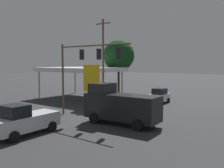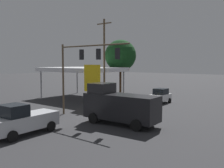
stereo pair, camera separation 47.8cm
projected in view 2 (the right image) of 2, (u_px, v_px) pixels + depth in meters
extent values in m
plane|color=#2D2D30|center=(99.00, 118.00, 24.53)|extent=(200.00, 200.00, 0.00)
cylinder|color=brown|center=(63.00, 80.00, 26.27)|extent=(0.20, 0.20, 7.35)
cylinder|color=brown|center=(92.00, 46.00, 23.34)|extent=(8.47, 0.14, 0.14)
cube|color=black|center=(82.00, 55.00, 24.31)|extent=(0.36, 0.28, 1.00)
sphere|color=#360505|center=(83.00, 52.00, 24.43)|extent=(0.22, 0.22, 0.22)
sphere|color=#392305|center=(83.00, 55.00, 24.45)|extent=(0.22, 0.22, 0.22)
sphere|color=#41FF6B|center=(83.00, 58.00, 24.48)|extent=(0.22, 0.22, 0.22)
cube|color=black|center=(98.00, 54.00, 22.94)|extent=(0.36, 0.28, 1.00)
sphere|color=#360505|center=(100.00, 51.00, 23.06)|extent=(0.22, 0.22, 0.22)
sphere|color=#392305|center=(100.00, 54.00, 23.08)|extent=(0.22, 0.22, 0.22)
sphere|color=#41FF6B|center=(100.00, 57.00, 23.11)|extent=(0.22, 0.22, 0.22)
cube|color=black|center=(117.00, 54.00, 21.57)|extent=(0.36, 0.28, 1.00)
sphere|color=#360505|center=(119.00, 50.00, 21.69)|extent=(0.22, 0.22, 0.22)
sphere|color=#392305|center=(119.00, 54.00, 21.71)|extent=(0.22, 0.22, 0.22)
sphere|color=#41FF6B|center=(119.00, 57.00, 21.74)|extent=(0.22, 0.22, 0.22)
cylinder|color=brown|center=(104.00, 61.00, 33.68)|extent=(0.26, 0.26, 11.26)
cube|color=brown|center=(104.00, 23.00, 33.25)|extent=(2.40, 0.14, 0.14)
cube|color=silver|center=(82.00, 69.00, 38.44)|extent=(11.53, 8.89, 0.60)
cube|color=red|center=(101.00, 69.00, 41.91)|extent=(11.53, 0.06, 0.36)
cylinder|color=#B7B7BC|center=(124.00, 85.00, 38.42)|extent=(0.24, 0.24, 4.12)
cylinder|color=#B7B7BC|center=(77.00, 82.00, 44.85)|extent=(0.24, 0.24, 4.12)
cylinder|color=#B7B7BC|center=(89.00, 89.00, 32.44)|extent=(0.24, 0.24, 4.12)
cylinder|color=#B7B7BC|center=(41.00, 84.00, 38.87)|extent=(0.24, 0.24, 4.12)
cylinder|color=#B7B7BC|center=(92.00, 86.00, 30.03)|extent=(0.24, 0.24, 5.21)
cube|color=yellow|center=(92.00, 78.00, 29.95)|extent=(2.45, 0.24, 3.28)
cube|color=black|center=(93.00, 78.00, 30.05)|extent=(1.71, 0.04, 1.15)
cube|color=black|center=(121.00, 107.00, 21.92)|extent=(6.92, 2.69, 2.20)
cube|color=black|center=(102.00, 88.00, 23.00)|extent=(1.92, 2.22, 0.90)
cylinder|color=black|center=(93.00, 118.00, 22.34)|extent=(0.97, 0.28, 0.96)
cylinder|color=black|center=(108.00, 114.00, 24.24)|extent=(0.97, 0.28, 0.96)
cylinder|color=black|center=(136.00, 125.00, 19.79)|extent=(0.97, 0.28, 0.96)
cylinder|color=black|center=(149.00, 120.00, 21.70)|extent=(0.97, 0.28, 0.96)
cube|color=silver|center=(160.00, 98.00, 33.51)|extent=(1.73, 3.81, 0.90)
cube|color=black|center=(161.00, 91.00, 33.67)|extent=(1.58, 1.71, 0.76)
cylinder|color=black|center=(161.00, 103.00, 32.05)|extent=(0.23, 0.62, 0.62)
cylinder|color=black|center=(149.00, 101.00, 33.14)|extent=(0.23, 0.62, 0.62)
cylinder|color=black|center=(170.00, 100.00, 33.96)|extent=(0.23, 0.62, 0.62)
cylinder|color=black|center=(158.00, 99.00, 35.05)|extent=(0.23, 0.62, 0.62)
cube|color=silver|center=(25.00, 122.00, 19.06)|extent=(2.24, 5.29, 1.10)
cube|color=black|center=(14.00, 111.00, 18.25)|extent=(1.91, 1.68, 0.90)
cylinder|color=black|center=(12.00, 136.00, 17.14)|extent=(0.26, 0.81, 0.80)
cylinder|color=black|center=(51.00, 126.00, 19.87)|extent=(0.26, 0.81, 0.80)
cylinder|color=black|center=(35.00, 123.00, 21.06)|extent=(0.26, 0.81, 0.80)
cylinder|color=#4C331E|center=(120.00, 81.00, 41.60)|extent=(0.36, 0.36, 4.83)
sphere|color=#143D19|center=(120.00, 55.00, 41.24)|extent=(5.19, 5.19, 5.19)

